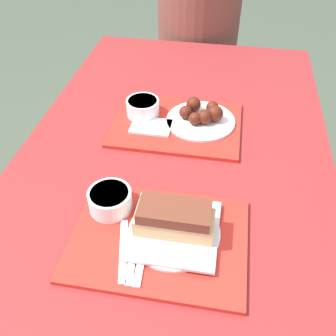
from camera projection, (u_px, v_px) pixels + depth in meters
ground_plane at (169, 306)px, 1.54m from camera, size 12.00×12.00×0.00m
picnic_table at (169, 195)px, 1.10m from camera, size 0.92×1.75×0.74m
picnic_bench_far at (202, 86)px, 2.07m from camera, size 0.88×0.28×0.48m
tray_near at (159, 239)px, 0.87m from camera, size 0.41×0.30×0.01m
tray_far at (177, 124)px, 1.21m from camera, size 0.41×0.30×0.01m
bowl_coleslaw_near at (110, 199)px, 0.91m from camera, size 0.11×0.11×0.05m
brisket_sandwich_plate at (174, 224)px, 0.85m from camera, size 0.22×0.22×0.09m
plastic_fork_near at (133, 251)px, 0.83m from camera, size 0.04×0.17×0.00m
plastic_knife_near at (142, 253)px, 0.83m from camera, size 0.03×0.17×0.00m
plastic_spoon_near at (123, 250)px, 0.84m from camera, size 0.05×0.17×0.00m
bowl_coleslaw_far at (143, 107)px, 1.22m from camera, size 0.11×0.11×0.05m
wings_plate_far at (202, 115)px, 1.20m from camera, size 0.22×0.22×0.06m
napkin_far at (151, 126)px, 1.18m from camera, size 0.13×0.09×0.01m
person_seated_across at (199, 18)px, 1.83m from camera, size 0.40×0.40×0.72m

